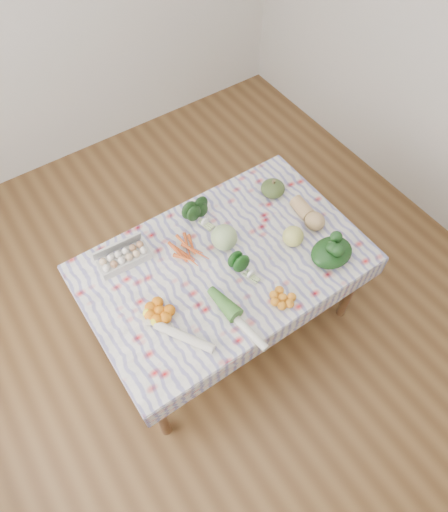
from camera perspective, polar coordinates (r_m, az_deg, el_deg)
The scene contains 16 objects.
ground at distance 3.36m, azimuth -0.00°, elevation -7.91°, with size 4.50×4.50×0.00m, color brown.
dining_table at distance 2.77m, azimuth -0.00°, elevation -1.65°, with size 1.60×1.00×0.75m.
tablecloth at distance 2.71m, azimuth -0.00°, elevation -0.76°, with size 1.66×1.06×0.01m, color silver.
egg_carton at distance 2.73m, azimuth -12.35°, elevation -0.35°, with size 0.31×0.12×0.08m, color #B9B9B4.
carrot_bunch at distance 2.73m, azimuth -4.62°, elevation 0.59°, with size 0.20×0.19×0.04m, color #D75722.
kale_bunch at distance 2.83m, azimuth -3.16°, elevation 5.19°, with size 0.16×0.14×0.14m, color #153312.
kabocha_squash at distance 3.01m, azimuth 6.13°, elevation 8.40°, with size 0.16×0.16×0.10m, color #425527.
cabbage at distance 2.71m, azimuth 0.02°, elevation 2.34°, with size 0.16×0.16×0.16m, color #9CBB78.
butternut_squash at distance 2.90m, azimuth 10.48°, elevation 5.33°, with size 0.12×0.26×0.12m, color tan.
orange_cluster at distance 2.52m, azimuth -8.08°, elevation -6.79°, with size 0.21×0.21×0.07m, color orange.
broccoli at distance 2.62m, azimuth 2.58°, elevation -1.54°, with size 0.14×0.14×0.10m, color #154313.
mandarin_cluster at distance 2.57m, azimuth 7.36°, elevation -5.15°, with size 0.17×0.17×0.05m, color orange.
grapefruit at distance 2.76m, azimuth 8.63°, elevation 2.45°, with size 0.13×0.13×0.13m, color #CBCB61.
spinach_bag at distance 2.74m, azimuth 13.29°, elevation 0.43°, with size 0.26×0.21×0.12m, color black.
daikon at distance 2.45m, azimuth -5.00°, elevation -10.01°, with size 0.05×0.05×0.36m, color beige.
leek at distance 2.48m, azimuth 1.76°, elevation -7.98°, with size 0.05×0.05×0.44m, color silver.
Camera 1 is at (-0.85, -1.24, 3.01)m, focal length 32.00 mm.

